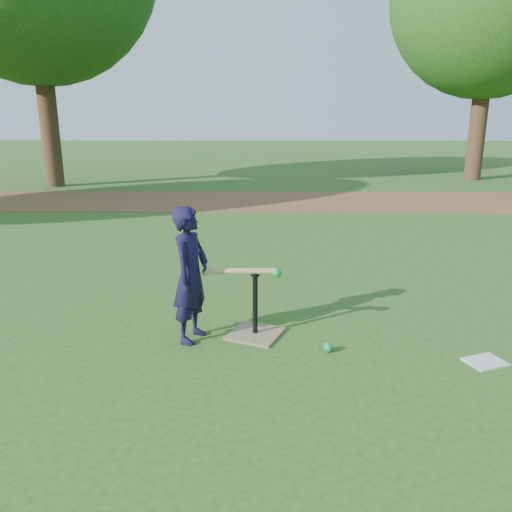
{
  "coord_description": "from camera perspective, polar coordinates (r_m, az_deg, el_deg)",
  "views": [
    {
      "loc": [
        0.08,
        -4.05,
        1.87
      ],
      "look_at": [
        -0.03,
        0.36,
        0.65
      ],
      "focal_mm": 35.0,
      "sensor_mm": 36.0,
      "label": 1
    }
  ],
  "objects": [
    {
      "name": "batting_tee",
      "position": [
        4.48,
        -0.1,
        -7.7
      ],
      "size": [
        0.56,
        0.56,
        0.61
      ],
      "color": "#877355",
      "rests_on": "ground"
    },
    {
      "name": "wiffle_ball_ground",
      "position": [
        4.24,
        8.26,
        -10.3
      ],
      "size": [
        0.08,
        0.08,
        0.08
      ],
      "primitive_type": "sphere",
      "color": "#0D9441",
      "rests_on": "ground"
    },
    {
      "name": "ground",
      "position": [
        4.47,
        0.33,
        -9.32
      ],
      "size": [
        80.0,
        80.0,
        0.0
      ],
      "primitive_type": "plane",
      "color": "#285116",
      "rests_on": "ground"
    },
    {
      "name": "clipboard",
      "position": [
        4.44,
        24.73,
        -10.92
      ],
      "size": [
        0.36,
        0.32,
        0.01
      ],
      "primitive_type": "cube",
      "rotation": [
        0.0,
        0.0,
        0.37
      ],
      "color": "silver",
      "rests_on": "ground"
    },
    {
      "name": "child",
      "position": [
        4.27,
        -7.46,
        -2.15
      ],
      "size": [
        0.39,
        0.49,
        1.18
      ],
      "primitive_type": "imported",
      "rotation": [
        0.0,
        0.0,
        1.28
      ],
      "color": "black",
      "rests_on": "ground"
    },
    {
      "name": "dirt_strip",
      "position": [
        11.7,
        1.11,
        6.31
      ],
      "size": [
        24.0,
        3.0,
        0.01
      ],
      "primitive_type": "cube",
      "color": "brown",
      "rests_on": "ground"
    },
    {
      "name": "swing_action",
      "position": [
        4.29,
        -1.27,
        -1.8
      ],
      "size": [
        0.68,
        0.11,
        0.09
      ],
      "color": "tan",
      "rests_on": "ground"
    }
  ]
}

